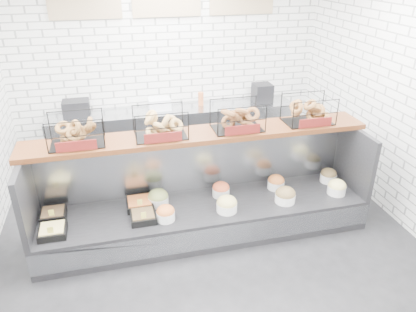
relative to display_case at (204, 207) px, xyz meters
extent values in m
plane|color=black|center=(-0.01, -0.34, -0.33)|extent=(5.50, 5.50, 0.00)
cube|color=white|center=(-0.01, 2.41, 1.17)|extent=(5.00, 0.02, 3.00)
cube|color=#CFB690|center=(-1.21, 2.38, 2.17)|extent=(1.05, 0.03, 0.42)
cube|color=#CFB690|center=(-0.01, 2.38, 2.17)|extent=(1.05, 0.03, 0.42)
cube|color=#CFB690|center=(1.19, 2.38, 2.17)|extent=(1.05, 0.03, 0.42)
cube|color=black|center=(-0.01, -0.04, -0.13)|extent=(4.00, 0.90, 0.40)
cube|color=#93969B|center=(-0.01, -0.48, -0.11)|extent=(4.00, 0.03, 0.28)
cube|color=#93969B|center=(-0.01, 0.37, 0.47)|extent=(4.00, 0.08, 0.80)
cube|color=black|center=(-1.98, -0.04, 0.47)|extent=(0.06, 0.90, 0.80)
cube|color=black|center=(1.96, -0.04, 0.47)|extent=(0.06, 0.90, 0.80)
cube|color=black|center=(-1.75, -0.23, 0.11)|extent=(0.29, 0.29, 0.08)
cube|color=#EAD377|center=(-1.75, -0.23, 0.15)|extent=(0.25, 0.25, 0.04)
cube|color=#E2D64E|center=(-1.75, -0.33, 0.20)|extent=(0.06, 0.01, 0.08)
cube|color=black|center=(-1.77, 0.10, 0.11)|extent=(0.28, 0.28, 0.08)
cube|color=brown|center=(-1.77, 0.10, 0.15)|extent=(0.24, 0.24, 0.04)
cube|color=#E2D64E|center=(-1.77, 0.00, 0.20)|extent=(0.06, 0.01, 0.08)
cube|color=black|center=(-0.77, -0.20, 0.11)|extent=(0.29, 0.29, 0.08)
cube|color=brown|center=(-0.77, -0.20, 0.15)|extent=(0.24, 0.24, 0.04)
cube|color=#E2D64E|center=(-0.77, -0.30, 0.20)|extent=(0.06, 0.01, 0.08)
cube|color=black|center=(-0.78, 0.09, 0.11)|extent=(0.31, 0.31, 0.08)
cube|color=orange|center=(-0.78, 0.09, 0.15)|extent=(0.27, 0.27, 0.04)
cube|color=#E2D64E|center=(-0.78, -0.02, 0.20)|extent=(0.06, 0.01, 0.08)
cylinder|color=white|center=(-0.52, -0.25, 0.13)|extent=(0.21, 0.21, 0.11)
ellipsoid|color=#D0682C|center=(-0.52, -0.25, 0.19)|extent=(0.21, 0.21, 0.15)
cylinder|color=white|center=(-0.55, 0.09, 0.13)|extent=(0.25, 0.25, 0.11)
ellipsoid|color=olive|center=(-0.55, 0.09, 0.19)|extent=(0.24, 0.24, 0.17)
cylinder|color=white|center=(0.21, -0.25, 0.13)|extent=(0.25, 0.25, 0.11)
ellipsoid|color=tan|center=(0.21, -0.25, 0.19)|extent=(0.24, 0.24, 0.17)
cylinder|color=white|center=(0.24, 0.10, 0.13)|extent=(0.22, 0.22, 0.11)
ellipsoid|color=#DA552E|center=(0.24, 0.10, 0.19)|extent=(0.21, 0.21, 0.15)
cylinder|color=white|center=(0.97, -0.23, 0.13)|extent=(0.25, 0.25, 0.11)
ellipsoid|color=brown|center=(0.97, -0.23, 0.19)|extent=(0.25, 0.25, 0.17)
cylinder|color=white|center=(0.98, 0.10, 0.13)|extent=(0.22, 0.22, 0.11)
ellipsoid|color=#C46529|center=(0.98, 0.10, 0.19)|extent=(0.21, 0.21, 0.15)
cylinder|color=white|center=(1.68, -0.21, 0.13)|extent=(0.23, 0.23, 0.11)
ellipsoid|color=#F3DF7C|center=(1.68, -0.21, 0.19)|extent=(0.23, 0.23, 0.16)
cylinder|color=white|center=(1.74, 0.10, 0.13)|extent=(0.21, 0.21, 0.11)
ellipsoid|color=brown|center=(1.74, 0.10, 0.19)|extent=(0.21, 0.21, 0.15)
cube|color=#421F0E|center=(-0.01, 0.18, 0.90)|extent=(4.10, 0.50, 0.06)
cube|color=black|center=(-1.39, 0.18, 1.10)|extent=(0.60, 0.38, 0.34)
cube|color=#5A1310|center=(-1.39, -0.03, 1.00)|extent=(0.42, 0.02, 0.11)
cube|color=black|center=(-0.47, 0.18, 1.10)|extent=(0.60, 0.38, 0.34)
cube|color=#5A1310|center=(-0.47, -0.03, 1.00)|extent=(0.42, 0.02, 0.11)
cube|color=black|center=(0.45, 0.18, 1.10)|extent=(0.60, 0.38, 0.34)
cube|color=#5A1310|center=(0.45, -0.03, 1.00)|extent=(0.42, 0.02, 0.11)
cube|color=black|center=(1.37, 0.18, 1.10)|extent=(0.60, 0.38, 0.34)
cube|color=#5A1310|center=(1.37, -0.03, 1.00)|extent=(0.42, 0.02, 0.11)
cube|color=#93969B|center=(-0.01, 2.09, 0.12)|extent=(4.00, 0.60, 0.90)
cube|color=black|center=(-1.52, 2.14, 0.69)|extent=(0.40, 0.30, 0.24)
cube|color=silver|center=(-0.23, 2.13, 0.66)|extent=(0.35, 0.28, 0.18)
cylinder|color=#BB5E2E|center=(0.46, 2.15, 0.68)|extent=(0.09, 0.09, 0.22)
cube|color=black|center=(1.52, 2.10, 0.72)|extent=(0.30, 0.30, 0.30)
camera|label=1|loc=(-0.98, -4.12, 2.79)|focal=35.00mm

